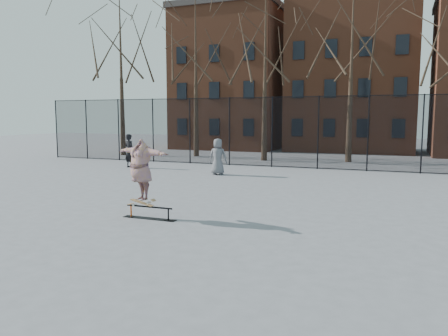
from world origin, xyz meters
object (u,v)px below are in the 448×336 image
at_px(skater, 141,172).
at_px(bystander_grey, 218,157).
at_px(bystander_black, 130,151).
at_px(skateboard, 142,204).
at_px(skate_rail, 149,214).

relative_size(skater, bystander_grey, 1.18).
bearing_deg(bystander_black, skateboard, 143.63).
bearing_deg(bystander_black, skater, 143.63).
relative_size(skateboard, bystander_grey, 0.42).
bearing_deg(skateboard, bystander_grey, 99.55).
height_order(skate_rail, skateboard, skateboard).
distance_m(skate_rail, bystander_black, 12.88).
height_order(skate_rail, bystander_grey, bystander_grey).
relative_size(skate_rail, bystander_grey, 0.91).
bearing_deg(skate_rail, bystander_grey, 100.97).
height_order(skate_rail, skater, skater).
distance_m(bystander_grey, bystander_black, 5.88).
xyz_separation_m(skate_rail, bystander_black, (-7.62, 10.35, 0.81)).
bearing_deg(bystander_black, bystander_grey, -171.29).
bearing_deg(skater, skate_rail, 20.41).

